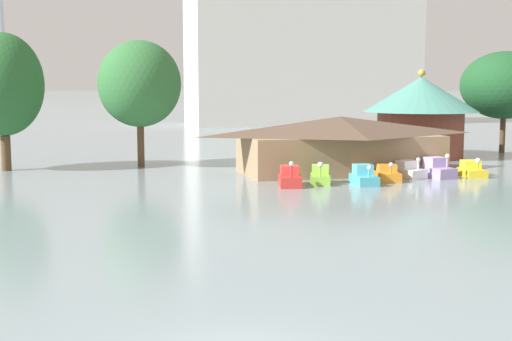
{
  "coord_description": "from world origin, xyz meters",
  "views": [
    {
      "loc": [
        -3.34,
        -14.91,
        6.57
      ],
      "look_at": [
        5.42,
        19.68,
        2.12
      ],
      "focal_mm": 47.47,
      "sensor_mm": 36.0,
      "label": 1
    }
  ],
  "objects_px": {
    "pedal_boat_red": "(290,178)",
    "green_roof_pavilion": "(421,111)",
    "pedal_boat_cyan": "(364,177)",
    "pedal_boat_lavender": "(437,169)",
    "pedal_boat_yellow": "(472,170)",
    "pedal_boat_orange": "(387,174)",
    "shoreline_tree_mid": "(140,84)",
    "shoreline_tree_right": "(505,85)",
    "boathouse": "(340,143)",
    "shoreline_tree_tall_left": "(3,85)",
    "pedal_boat_lime": "(320,176)",
    "pedal_boat_white": "(408,171)",
    "background_building_block": "(301,50)"
  },
  "relations": [
    {
      "from": "pedal_boat_red",
      "to": "green_roof_pavilion",
      "type": "height_order",
      "value": "green_roof_pavilion"
    },
    {
      "from": "pedal_boat_cyan",
      "to": "pedal_boat_lavender",
      "type": "bearing_deg",
      "value": 112.19
    },
    {
      "from": "pedal_boat_yellow",
      "to": "pedal_boat_orange",
      "type": "bearing_deg",
      "value": -73.45
    },
    {
      "from": "shoreline_tree_mid",
      "to": "shoreline_tree_right",
      "type": "bearing_deg",
      "value": 5.06
    },
    {
      "from": "boathouse",
      "to": "shoreline_tree_tall_left",
      "type": "bearing_deg",
      "value": 163.46
    },
    {
      "from": "shoreline_tree_right",
      "to": "green_roof_pavilion",
      "type": "bearing_deg",
      "value": -169.9
    },
    {
      "from": "pedal_boat_lime",
      "to": "shoreline_tree_mid",
      "type": "relative_size",
      "value": 0.27
    },
    {
      "from": "pedal_boat_red",
      "to": "green_roof_pavilion",
      "type": "xyz_separation_m",
      "value": [
        17.08,
        14.52,
        3.72
      ]
    },
    {
      "from": "pedal_boat_white",
      "to": "shoreline_tree_right",
      "type": "distance_m",
      "value": 23.64
    },
    {
      "from": "pedal_boat_red",
      "to": "pedal_boat_cyan",
      "type": "height_order",
      "value": "pedal_boat_red"
    },
    {
      "from": "green_roof_pavilion",
      "to": "pedal_boat_lavender",
      "type": "bearing_deg",
      "value": -112.72
    },
    {
      "from": "pedal_boat_yellow",
      "to": "shoreline_tree_tall_left",
      "type": "height_order",
      "value": "shoreline_tree_tall_left"
    },
    {
      "from": "pedal_boat_red",
      "to": "boathouse",
      "type": "distance_m",
      "value": 8.45
    },
    {
      "from": "pedal_boat_lime",
      "to": "boathouse",
      "type": "distance_m",
      "value": 6.76
    },
    {
      "from": "pedal_boat_red",
      "to": "pedal_boat_cyan",
      "type": "distance_m",
      "value": 5.06
    },
    {
      "from": "shoreline_tree_mid",
      "to": "shoreline_tree_right",
      "type": "distance_m",
      "value": 35.86
    },
    {
      "from": "pedal_boat_lime",
      "to": "boathouse",
      "type": "height_order",
      "value": "boathouse"
    },
    {
      "from": "boathouse",
      "to": "shoreline_tree_tall_left",
      "type": "height_order",
      "value": "shoreline_tree_tall_left"
    },
    {
      "from": "green_roof_pavilion",
      "to": "shoreline_tree_tall_left",
      "type": "relative_size",
      "value": 0.98
    },
    {
      "from": "pedal_boat_lime",
      "to": "pedal_boat_yellow",
      "type": "bearing_deg",
      "value": 114.0
    },
    {
      "from": "pedal_boat_red",
      "to": "shoreline_tree_mid",
      "type": "distance_m",
      "value": 16.94
    },
    {
      "from": "pedal_boat_lime",
      "to": "pedal_boat_white",
      "type": "height_order",
      "value": "pedal_boat_lime"
    },
    {
      "from": "pedal_boat_lavender",
      "to": "pedal_boat_white",
      "type": "bearing_deg",
      "value": -107.28
    },
    {
      "from": "pedal_boat_white",
      "to": "background_building_block",
      "type": "distance_m",
      "value": 72.57
    },
    {
      "from": "pedal_boat_orange",
      "to": "shoreline_tree_tall_left",
      "type": "height_order",
      "value": "shoreline_tree_tall_left"
    },
    {
      "from": "pedal_boat_lime",
      "to": "pedal_boat_white",
      "type": "xyz_separation_m",
      "value": [
        7.19,
        1.3,
        -0.01
      ]
    },
    {
      "from": "pedal_boat_white",
      "to": "shoreline_tree_mid",
      "type": "height_order",
      "value": "shoreline_tree_mid"
    },
    {
      "from": "shoreline_tree_tall_left",
      "to": "pedal_boat_orange",
      "type": "bearing_deg",
      "value": -25.71
    },
    {
      "from": "pedal_boat_red",
      "to": "boathouse",
      "type": "xyz_separation_m",
      "value": [
        5.79,
        5.91,
        1.72
      ]
    },
    {
      "from": "pedal_boat_cyan",
      "to": "shoreline_tree_mid",
      "type": "distance_m",
      "value": 20.39
    },
    {
      "from": "shoreline_tree_right",
      "to": "background_building_block",
      "type": "xyz_separation_m",
      "value": [
        -2.97,
        55.41,
        6.23
      ]
    },
    {
      "from": "boathouse",
      "to": "background_building_block",
      "type": "xyz_separation_m",
      "value": [
        18.25,
        65.79,
        10.65
      ]
    },
    {
      "from": "pedal_boat_white",
      "to": "pedal_boat_red",
      "type": "bearing_deg",
      "value": -98.08
    },
    {
      "from": "pedal_boat_yellow",
      "to": "shoreline_tree_mid",
      "type": "distance_m",
      "value": 26.66
    },
    {
      "from": "pedal_boat_lime",
      "to": "green_roof_pavilion",
      "type": "xyz_separation_m",
      "value": [
        14.8,
        14.12,
        3.75
      ]
    },
    {
      "from": "pedal_boat_cyan",
      "to": "background_building_block",
      "type": "height_order",
      "value": "background_building_block"
    },
    {
      "from": "pedal_boat_red",
      "to": "pedal_boat_cyan",
      "type": "bearing_deg",
      "value": 95.85
    },
    {
      "from": "pedal_boat_orange",
      "to": "green_roof_pavilion",
      "type": "bearing_deg",
      "value": 157.14
    },
    {
      "from": "boathouse",
      "to": "shoreline_tree_mid",
      "type": "distance_m",
      "value": 16.81
    },
    {
      "from": "pedal_boat_orange",
      "to": "pedal_boat_white",
      "type": "height_order",
      "value": "pedal_boat_white"
    },
    {
      "from": "pedal_boat_red",
      "to": "shoreline_tree_right",
      "type": "distance_m",
      "value": 32.14
    },
    {
      "from": "pedal_boat_yellow",
      "to": "green_roof_pavilion",
      "type": "distance_m",
      "value": 14.03
    },
    {
      "from": "pedal_boat_lime",
      "to": "pedal_boat_white",
      "type": "distance_m",
      "value": 7.3
    },
    {
      "from": "shoreline_tree_tall_left",
      "to": "shoreline_tree_mid",
      "type": "bearing_deg",
      "value": -1.02
    },
    {
      "from": "green_roof_pavilion",
      "to": "pedal_boat_lime",
      "type": "bearing_deg",
      "value": -136.33
    },
    {
      "from": "background_building_block",
      "to": "pedal_boat_lime",
      "type": "bearing_deg",
      "value": -106.97
    },
    {
      "from": "shoreline_tree_tall_left",
      "to": "shoreline_tree_right",
      "type": "bearing_deg",
      "value": 3.69
    },
    {
      "from": "shoreline_tree_mid",
      "to": "background_building_block",
      "type": "distance_m",
      "value": 67.38
    },
    {
      "from": "shoreline_tree_tall_left",
      "to": "shoreline_tree_mid",
      "type": "distance_m",
      "value": 10.45
    },
    {
      "from": "pedal_boat_red",
      "to": "shoreline_tree_tall_left",
      "type": "height_order",
      "value": "shoreline_tree_tall_left"
    }
  ]
}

